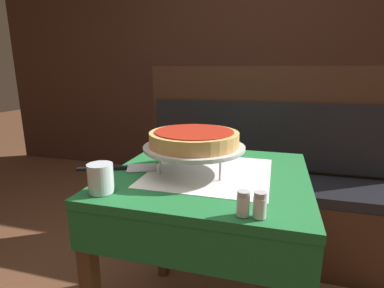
% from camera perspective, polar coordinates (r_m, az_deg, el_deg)
% --- Properties ---
extents(dining_table_front, '(0.73, 0.73, 0.76)m').
position_cam_1_polar(dining_table_front, '(1.19, 3.24, -10.32)').
color(dining_table_front, '#1E6B33').
rests_on(dining_table_front, ground_plane).
extents(dining_table_rear, '(0.59, 0.59, 0.77)m').
position_cam_1_polar(dining_table_rear, '(2.74, 15.06, 2.96)').
color(dining_table_rear, red).
rests_on(dining_table_rear, ground_plane).
extents(booth_bench, '(1.58, 0.46, 1.16)m').
position_cam_1_polar(booth_bench, '(1.98, 13.39, -10.00)').
color(booth_bench, '#3D2316').
rests_on(booth_bench, ground_plane).
extents(back_wall_panel, '(6.00, 0.04, 2.40)m').
position_cam_1_polar(back_wall_panel, '(3.19, 11.92, 14.75)').
color(back_wall_panel, '#3D2319').
rests_on(back_wall_panel, ground_plane).
extents(pizza_pan_stand, '(0.38, 0.38, 0.10)m').
position_cam_1_polar(pizza_pan_stand, '(1.13, 0.41, -0.78)').
color(pizza_pan_stand, '#ADADB2').
rests_on(pizza_pan_stand, dining_table_front).
extents(deep_dish_pizza, '(0.33, 0.33, 0.06)m').
position_cam_1_polar(deep_dish_pizza, '(1.12, 0.41, 1.11)').
color(deep_dish_pizza, tan).
rests_on(deep_dish_pizza, pizza_pan_stand).
extents(pizza_server, '(0.31, 0.17, 0.01)m').
position_cam_1_polar(pizza_server, '(1.21, -13.21, -4.50)').
color(pizza_server, '#BCBCC1').
rests_on(pizza_server, dining_table_front).
extents(water_glass_near, '(0.08, 0.08, 0.09)m').
position_cam_1_polar(water_glass_near, '(1.00, -17.01, -6.24)').
color(water_glass_near, silver).
rests_on(water_glass_near, dining_table_front).
extents(salt_shaker, '(0.04, 0.04, 0.07)m').
position_cam_1_polar(salt_shaker, '(0.82, 9.72, -11.10)').
color(salt_shaker, silver).
rests_on(salt_shaker, dining_table_front).
extents(pepper_shaker, '(0.04, 0.04, 0.07)m').
position_cam_1_polar(pepper_shaker, '(0.82, 12.78, -11.27)').
color(pepper_shaker, silver).
rests_on(pepper_shaker, dining_table_front).
extents(napkin_holder, '(0.10, 0.05, 0.09)m').
position_cam_1_polar(napkin_holder, '(1.46, 2.46, 0.70)').
color(napkin_holder, '#B2B2B7').
rests_on(napkin_holder, dining_table_front).
extents(condiment_caddy, '(0.12, 0.12, 0.15)m').
position_cam_1_polar(condiment_caddy, '(2.68, 16.20, 6.27)').
color(condiment_caddy, black).
rests_on(condiment_caddy, dining_table_rear).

